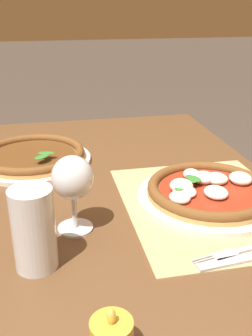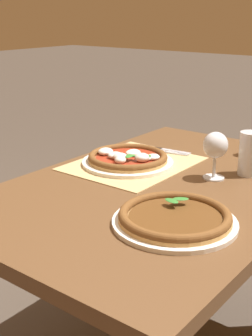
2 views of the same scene
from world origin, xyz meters
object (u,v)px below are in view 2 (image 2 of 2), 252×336
(fork, at_px, (164,151))
(votive_candle, at_px, (248,149))
(pint_glass, at_px, (250,155))
(knife, at_px, (165,150))
(pizza_near, at_px, (128,159))
(pizza_far, at_px, (175,218))
(wine_glass, at_px, (215,147))

(fork, distance_m, votive_candle, 0.31)
(pint_glass, relative_size, fork, 0.73)
(knife, bearing_deg, pizza_near, -2.39)
(pizza_far, height_order, wine_glass, wine_glass)
(pizza_far, bearing_deg, wine_glass, -167.11)
(pizza_far, xyz_separation_m, wine_glass, (-0.37, -0.09, 0.09))
(pint_glass, xyz_separation_m, votive_candle, (-0.20, -0.09, -0.05))
(pizza_far, height_order, votive_candle, votive_candle)
(pizza_far, relative_size, wine_glass, 2.07)
(fork, bearing_deg, votive_candle, 121.89)
(votive_candle, bearing_deg, pizza_far, 8.81)
(pizza_near, xyz_separation_m, knife, (-0.22, 0.01, -0.02))
(pizza_far, relative_size, fork, 1.61)
(pizza_near, height_order, votive_candle, votive_candle)
(pizza_near, xyz_separation_m, votive_candle, (-0.37, 0.28, 0.00))
(pizza_near, bearing_deg, wine_glass, 101.17)
(wine_glass, height_order, pint_glass, wine_glass)
(wine_glass, distance_m, fork, 0.33)
(pizza_near, relative_size, fork, 1.62)
(pizza_near, height_order, pint_glass, pint_glass)
(fork, relative_size, votive_candle, 2.77)
(pizza_far, distance_m, knife, 0.66)
(pizza_far, height_order, fork, pizza_far)
(pint_glass, xyz_separation_m, knife, (-0.06, -0.37, -0.06))
(fork, height_order, votive_candle, votive_candle)
(votive_candle, bearing_deg, fork, -58.11)
(pint_glass, distance_m, fork, 0.37)
(pizza_far, relative_size, votive_candle, 4.46)
(fork, relative_size, knife, 0.92)
(pizza_near, bearing_deg, pint_glass, 113.31)
(pizza_near, distance_m, pizza_far, 0.50)
(wine_glass, distance_m, pint_glass, 0.13)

